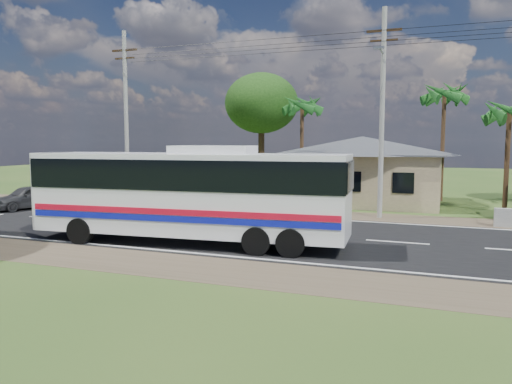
% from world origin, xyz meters
% --- Properties ---
extents(ground, '(120.00, 120.00, 0.00)m').
position_xyz_m(ground, '(0.00, 0.00, 0.00)').
color(ground, '#2B4B1B').
rests_on(ground, ground).
extents(road, '(120.00, 16.00, 0.03)m').
position_xyz_m(road, '(0.00, 0.00, 0.01)').
color(road, black).
rests_on(road, ground).
extents(house, '(12.40, 10.00, 5.00)m').
position_xyz_m(house, '(1.00, 13.00, 2.64)').
color(house, tan).
rests_on(house, ground).
extents(utility_poles, '(32.80, 2.22, 11.00)m').
position_xyz_m(utility_poles, '(2.67, 6.49, 5.77)').
color(utility_poles, '#9E9E99').
rests_on(utility_poles, ground).
extents(palm_near, '(2.80, 2.80, 6.70)m').
position_xyz_m(palm_near, '(9.50, 11.00, 5.71)').
color(palm_near, '#47301E').
rests_on(palm_near, ground).
extents(palm_mid, '(2.80, 2.80, 8.20)m').
position_xyz_m(palm_mid, '(6.00, 15.50, 7.16)').
color(palm_mid, '#47301E').
rests_on(palm_mid, ground).
extents(palm_far, '(2.80, 2.80, 7.70)m').
position_xyz_m(palm_far, '(-4.00, 16.00, 6.68)').
color(palm_far, '#47301E').
rests_on(palm_far, ground).
extents(tree_behind_house, '(6.00, 6.00, 9.61)m').
position_xyz_m(tree_behind_house, '(-8.00, 18.00, 7.12)').
color(tree_behind_house, '#47301E').
rests_on(tree_behind_house, ground).
extents(coach_bus, '(12.85, 3.74, 3.94)m').
position_xyz_m(coach_bus, '(-3.29, -3.20, 2.25)').
color(coach_bus, white).
rests_on(coach_bus, ground).
extents(small_car, '(2.78, 4.52, 1.44)m').
position_xyz_m(small_car, '(-17.35, 2.44, 0.72)').
color(small_car, '#292A2C').
rests_on(small_car, ground).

